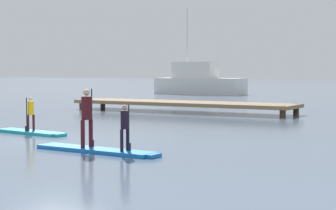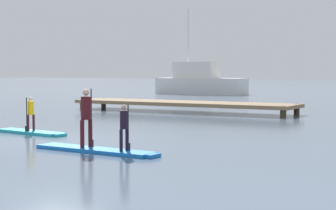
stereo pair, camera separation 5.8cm
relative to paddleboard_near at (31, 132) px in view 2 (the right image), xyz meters
The scene contains 8 objects.
ground_plane 2.10m from the paddleboard_near, 27.29° to the right, with size 240.00×240.00×0.00m, color slate.
paddleboard_near is the anchor object (origin of this frame).
paddler_child_solo 0.69m from the paddleboard_near, 113.34° to the right, with size 0.22×0.40×1.15m.
paddleboard_far 5.23m from the paddleboard_near, 27.73° to the right, with size 3.77×0.82×0.10m.
paddler_adult 5.01m from the paddleboard_near, 29.36° to the right, with size 0.28×0.49×1.55m.
paddler_child_front 6.10m from the paddleboard_near, 23.98° to the right, with size 0.22×0.41×1.18m.
motor_boat_small_navy 34.04m from the paddleboard_near, 107.73° to the left, with size 8.47×2.80×7.79m.
floating_dock 11.62m from the paddleboard_near, 93.00° to the left, with size 12.09×2.52×0.54m.
Camera 2 is at (12.00, -13.49, 2.12)m, focal length 62.04 mm.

